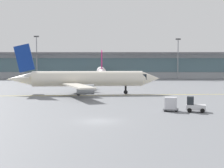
# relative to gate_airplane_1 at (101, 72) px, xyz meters

# --- Properties ---
(ground_plane) EXTENTS (400.00, 400.00, 0.00)m
(ground_plane) POSITION_rel_gate_airplane_1_xyz_m (2.92, -75.31, -2.95)
(ground_plane) COLOR slate
(taxiway_centreline_stripe) EXTENTS (109.60, 10.13, 0.01)m
(taxiway_centreline_stripe) POSITION_rel_gate_airplane_1_xyz_m (-0.89, -45.84, -2.94)
(taxiway_centreline_stripe) COLOR yellow
(taxiway_centreline_stripe) RESTS_ON ground_plane
(terminal_concourse) EXTENTS (228.23, 11.00, 9.60)m
(terminal_concourse) POSITION_rel_gate_airplane_1_xyz_m (2.92, 18.01, 1.97)
(terminal_concourse) COLOR #9EA3A8
(terminal_concourse) RESTS_ON ground_plane
(gate_airplane_1) EXTENTS (27.56, 29.68, 9.83)m
(gate_airplane_1) POSITION_rel_gate_airplane_1_xyz_m (0.00, 0.00, 0.00)
(gate_airplane_1) COLOR white
(gate_airplane_1) RESTS_ON ground_plane
(taxiing_regional_jet) EXTENTS (31.00, 28.71, 10.26)m
(taxiing_regional_jet) POSITION_rel_gate_airplane_1_xyz_m (-1.29, -43.88, 0.13)
(taxiing_regional_jet) COLOR silver
(taxiing_regional_jet) RESTS_ON ground_plane
(baggage_tug) EXTENTS (2.83, 2.05, 2.10)m
(baggage_tug) POSITION_rel_gate_airplane_1_xyz_m (15.54, -67.92, -2.06)
(baggage_tug) COLOR silver
(baggage_tug) RESTS_ON ground_plane
(cargo_dolly_lead) EXTENTS (2.38, 1.99, 1.94)m
(cargo_dolly_lead) POSITION_rel_gate_airplane_1_xyz_m (12.46, -67.28, -1.89)
(cargo_dolly_lead) COLOR #595B60
(cargo_dolly_lead) RESTS_ON ground_plane
(apron_light_mast_1) EXTENTS (1.80, 0.36, 15.43)m
(apron_light_mast_1) POSITION_rel_gate_airplane_1_xyz_m (-23.61, 11.72, 5.46)
(apron_light_mast_1) COLOR gray
(apron_light_mast_1) RESTS_ON ground_plane
(apron_light_mast_2) EXTENTS (1.80, 0.36, 14.40)m
(apron_light_mast_2) POSITION_rel_gate_airplane_1_xyz_m (26.73, 10.89, 4.94)
(apron_light_mast_2) COLOR gray
(apron_light_mast_2) RESTS_ON ground_plane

